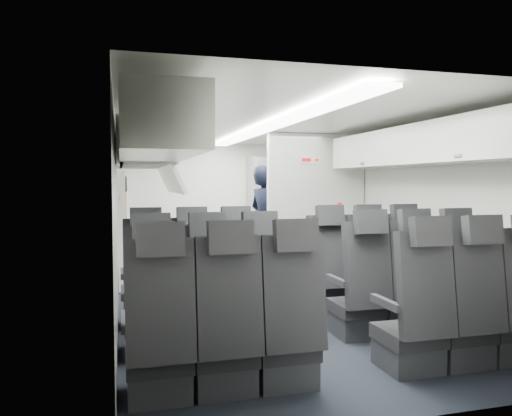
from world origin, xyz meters
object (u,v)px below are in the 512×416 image
seat_row_front (279,280)px  boarding_door (122,219)px  flight_attendant (265,224)px  galley_unit (273,212)px  seat_row_rear (353,327)px  carry_on_bag (147,147)px  seat_row_mid (309,299)px

seat_row_front → boarding_door: bearing=128.2°
flight_attendant → seat_row_front: bearing=149.1°
galley_unit → flight_attendant: (-0.55, -1.38, -0.08)m
seat_row_front → flight_attendant: bearing=78.0°
seat_row_rear → carry_on_bag: bearing=126.9°
flight_attendant → carry_on_bag: carry_on_bag is taller
seat_row_rear → galley_unit: (0.95, 5.05, 0.55)m
boarding_door → carry_on_bag: (0.25, -2.03, 0.87)m
seat_row_front → carry_on_bag: size_ratio=8.95×
seat_row_front → seat_row_rear: 1.80m
seat_row_front → seat_row_mid: (0.00, -0.90, 0.00)m
seat_row_rear → carry_on_bag: (-1.39, 1.85, 1.43)m
flight_attendant → carry_on_bag: (-1.79, -1.83, 0.96)m
boarding_door → carry_on_bag: carry_on_bag is taller
seat_row_front → galley_unit: (0.95, 3.25, 0.55)m
seat_row_mid → seat_row_rear: size_ratio=1.00×
seat_row_front → seat_row_rear: same height
carry_on_bag → flight_attendant: bearing=35.0°
seat_row_mid → boarding_door: (-1.64, 2.99, 0.55)m
galley_unit → boarding_door: bearing=-155.7°
boarding_door → carry_on_bag: bearing=-83.0°
seat_row_front → seat_row_rear: size_ratio=1.00×
carry_on_bag → seat_row_front: bearing=-12.7°
seat_row_front → flight_attendant: flight_attendant is taller
seat_row_mid → galley_unit: (0.95, 4.15, 0.55)m
seat_row_mid → carry_on_bag: 2.21m
seat_row_front → flight_attendant: (0.40, 1.88, 0.46)m
seat_row_mid → carry_on_bag: (-1.39, 0.95, 1.43)m
carry_on_bag → boarding_door: bearing=86.4°
seat_row_rear → boarding_door: boarding_door is taller
galley_unit → seat_row_front: bearing=-106.3°
boarding_door → flight_attendant: boarding_door is taller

